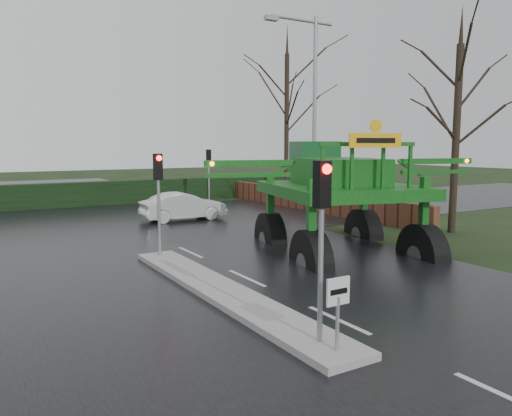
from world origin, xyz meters
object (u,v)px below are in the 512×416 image
traffic_signal_near (322,213)px  white_sedan (184,221)px  keep_left_sign (338,302)px  traffic_signal_mid (158,182)px  crop_sprayer (308,179)px  street_light_right (310,100)px  traffic_signal_far (209,165)px

traffic_signal_near → white_sedan: traffic_signal_near is taller
keep_left_sign → traffic_signal_mid: traffic_signal_mid is taller
crop_sprayer → keep_left_sign: bearing=-108.5°
traffic_signal_mid → street_light_right: street_light_right is taller
traffic_signal_near → traffic_signal_far: (7.80, 21.02, 0.00)m
traffic_signal_far → crop_sprayer: crop_sprayer is taller
street_light_right → white_sedan: bearing=149.1°
street_light_right → crop_sprayer: 9.80m
keep_left_sign → crop_sprayer: 7.47m
traffic_signal_mid → traffic_signal_far: size_ratio=1.00×
street_light_right → keep_left_sign: bearing=-125.1°
traffic_signal_far → street_light_right: size_ratio=0.35×
white_sedan → traffic_signal_mid: bearing=153.7°
traffic_signal_far → crop_sprayer: 15.86m
crop_sprayer → traffic_signal_near: bearing=-110.7°
keep_left_sign → crop_sprayer: crop_sprayer is taller
traffic_signal_near → white_sedan: 16.95m
keep_left_sign → white_sedan: (4.09, 16.74, -1.06)m
street_light_right → crop_sprayer: (-5.56, -7.37, -3.27)m
traffic_signal_mid → traffic_signal_far: (7.80, 12.52, 0.00)m
traffic_signal_mid → street_light_right: bearing=25.4°
keep_left_sign → traffic_signal_mid: (0.00, 8.99, 1.53)m
keep_left_sign → crop_sprayer: bearing=57.3°
traffic_signal_near → street_light_right: 16.46m
street_light_right → white_sedan: size_ratio=2.34×
traffic_signal_far → white_sedan: (-3.71, -4.77, -2.59)m
traffic_signal_far → crop_sprayer: size_ratio=0.35×
street_light_right → white_sedan: street_light_right is taller
traffic_signal_mid → crop_sprayer: 4.87m
traffic_signal_mid → traffic_signal_near: bearing=-90.0°
traffic_signal_mid → white_sedan: size_ratio=0.83×
keep_left_sign → crop_sprayer: (3.93, 6.13, 1.66)m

